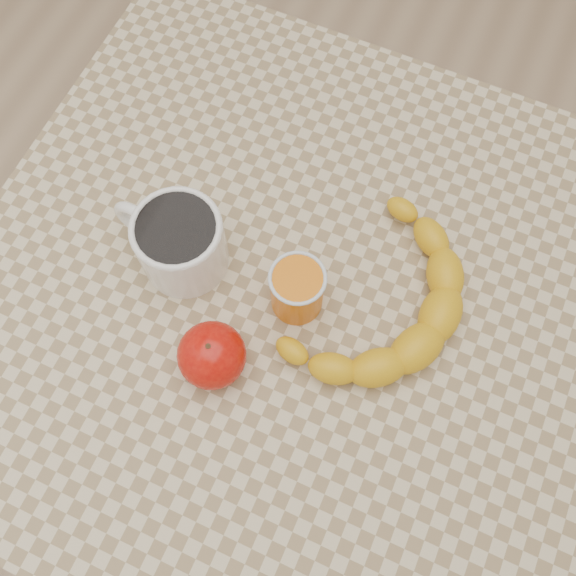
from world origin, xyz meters
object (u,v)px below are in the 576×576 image
at_px(table, 288,317).
at_px(coffee_mug, 178,241).
at_px(banana, 379,302).
at_px(orange_juice_glass, 297,289).
at_px(apple, 212,355).

bearing_deg(table, coffee_mug, -176.43).
bearing_deg(table, banana, 13.48).
bearing_deg(coffee_mug, banana, 7.94).
bearing_deg(table, orange_juice_glass, -18.02).
bearing_deg(apple, banana, 43.29).
xyz_separation_m(coffee_mug, orange_juice_glass, (0.15, 0.00, -0.01)).
xyz_separation_m(coffee_mug, banana, (0.24, 0.03, -0.02)).
xyz_separation_m(orange_juice_glass, banana, (0.09, 0.03, -0.02)).
xyz_separation_m(orange_juice_glass, apple, (-0.06, -0.11, -0.00)).
bearing_deg(orange_juice_glass, apple, -117.05).
bearing_deg(coffee_mug, orange_juice_glass, 1.56).
distance_m(table, orange_juice_glass, 0.13).
height_order(table, apple, apple).
bearing_deg(orange_juice_glass, table, 161.98).
relative_size(orange_juice_glass, apple, 0.77).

